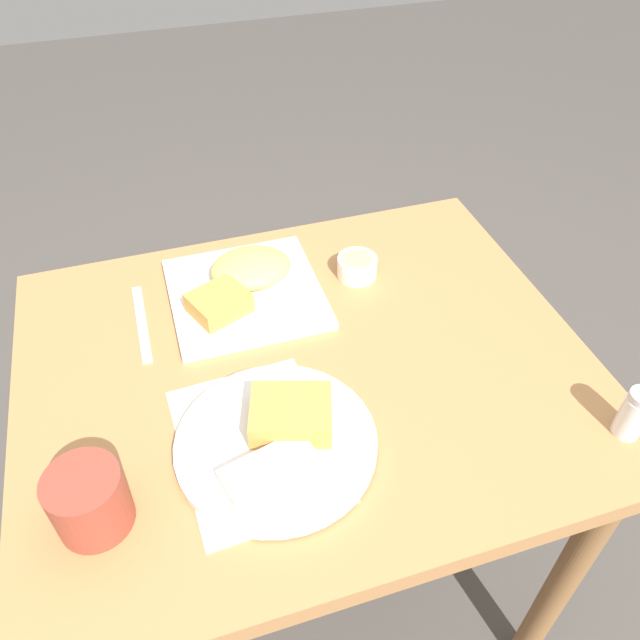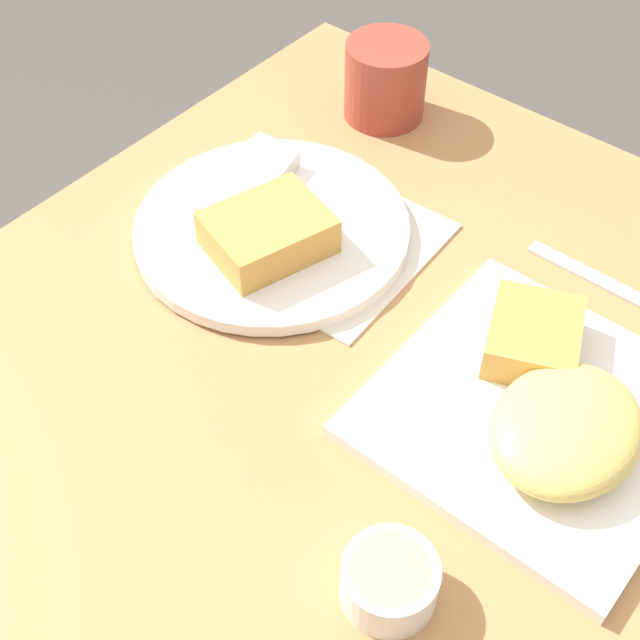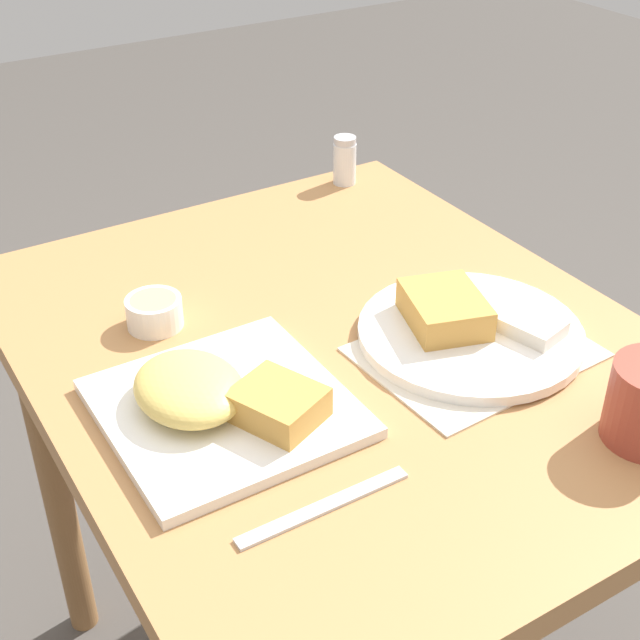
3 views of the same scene
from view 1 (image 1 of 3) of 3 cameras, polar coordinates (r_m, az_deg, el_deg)
The scene contains 9 objects.
ground_plane at distance 1.64m, azimuth -0.82°, elevation -22.26°, with size 8.00×8.00×0.00m, color #4C4742.
dining_table at distance 1.08m, azimuth -1.16°, elevation -7.75°, with size 0.90×0.74×0.76m.
menu_card at distance 0.90m, azimuth -5.91°, elevation -11.17°, with size 0.22×0.28×0.00m.
plate_square_near at distance 1.11m, azimuth -6.93°, elevation 3.23°, with size 0.26×0.26×0.06m.
plate_oval_far at distance 0.88m, azimuth -3.74°, elevation -10.71°, with size 0.28×0.28×0.05m.
sauce_ramekin at distance 1.15m, azimuth 3.41°, elevation 4.91°, with size 0.07×0.07×0.04m.
salt_shaker at distance 0.99m, azimuth 26.69°, elevation -7.85°, with size 0.04×0.04×0.08m.
butter_knife at distance 1.10m, azimuth -15.99°, elevation -0.26°, with size 0.02×0.19×0.00m.
coffee_mug at distance 0.85m, azimuth -20.37°, elevation -15.23°, with size 0.10×0.10×0.09m.
Camera 1 is at (0.18, 0.65, 1.49)m, focal length 35.00 mm.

